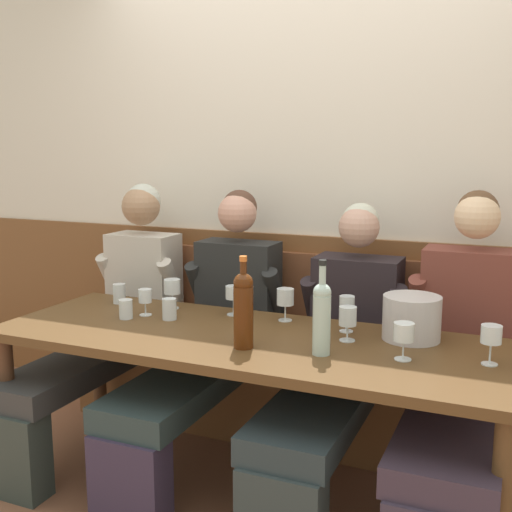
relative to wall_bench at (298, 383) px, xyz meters
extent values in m
cube|color=silver|center=(0.00, 0.26, 1.12)|extent=(6.80, 0.08, 2.80)
cube|color=brown|center=(0.00, 0.21, 0.23)|extent=(6.80, 0.03, 1.03)
cube|color=brown|center=(0.00, -0.02, -0.06)|extent=(2.48, 0.42, 0.44)
cube|color=brown|center=(0.00, -0.02, 0.18)|extent=(2.43, 0.39, 0.05)
cube|color=brown|center=(0.00, 0.17, 0.43)|extent=(2.48, 0.04, 0.45)
cube|color=#51361C|center=(0.00, -0.64, 0.42)|extent=(2.18, 0.78, 0.04)
cylinder|color=#4E2F1D|center=(-1.02, -0.96, 0.06)|extent=(0.07, 0.07, 0.68)
cylinder|color=#553520|center=(-1.02, -0.32, 0.06)|extent=(0.07, 0.07, 0.68)
cylinder|color=#553022|center=(1.02, -0.32, 0.06)|extent=(0.07, 0.07, 0.68)
cube|color=#2D3734|center=(-0.92, -1.03, -0.09)|extent=(0.28, 0.14, 0.38)
cube|color=#303233|center=(-0.92, -0.57, 0.15)|extent=(0.31, 1.02, 0.11)
cube|color=beige|center=(-0.92, -0.02, 0.47)|extent=(0.37, 0.23, 0.53)
sphere|color=#A47C5D|center=(-0.92, -0.03, 0.89)|extent=(0.21, 0.21, 0.21)
sphere|color=beige|center=(-0.92, 0.00, 0.92)|extent=(0.19, 0.19, 0.19)
cylinder|color=beige|center=(-1.12, -0.06, 0.50)|extent=(0.08, 0.20, 0.27)
cylinder|color=beige|center=(-0.72, -0.06, 0.50)|extent=(0.08, 0.20, 0.27)
cube|color=#31283F|center=(-0.33, -1.03, -0.09)|extent=(0.32, 0.14, 0.38)
cube|color=#273639|center=(-0.33, -0.57, 0.15)|extent=(0.35, 1.03, 0.11)
cube|color=black|center=(-0.33, -0.02, 0.47)|extent=(0.41, 0.21, 0.52)
sphere|color=tan|center=(-0.33, -0.03, 0.88)|extent=(0.20, 0.20, 0.20)
sphere|color=#513528|center=(-0.33, 0.00, 0.91)|extent=(0.19, 0.19, 0.19)
cylinder|color=black|center=(-0.55, -0.06, 0.49)|extent=(0.08, 0.20, 0.27)
cylinder|color=black|center=(-0.11, -0.06, 0.49)|extent=(0.08, 0.20, 0.27)
cube|color=#263237|center=(0.31, -0.57, 0.15)|extent=(0.34, 1.02, 0.11)
cube|color=black|center=(0.31, -0.02, 0.45)|extent=(0.41, 0.23, 0.48)
sphere|color=tan|center=(0.31, -0.03, 0.84)|extent=(0.19, 0.19, 0.19)
sphere|color=beige|center=(0.31, 0.00, 0.86)|extent=(0.18, 0.18, 0.18)
cylinder|color=black|center=(0.09, -0.06, 0.47)|extent=(0.08, 0.20, 0.27)
cylinder|color=black|center=(0.52, -0.06, 0.47)|extent=(0.08, 0.20, 0.27)
cube|color=#372B3A|center=(0.83, -0.57, 0.15)|extent=(0.37, 1.03, 0.11)
cube|color=brown|center=(0.83, -0.02, 0.49)|extent=(0.44, 0.22, 0.55)
sphere|color=beige|center=(0.83, -0.03, 0.91)|extent=(0.20, 0.20, 0.20)
sphere|color=brown|center=(0.83, 0.00, 0.94)|extent=(0.18, 0.18, 0.18)
cylinder|color=brown|center=(0.60, -0.06, 0.52)|extent=(0.08, 0.20, 0.27)
cylinder|color=#BEB8BA|center=(0.63, -0.42, 0.53)|extent=(0.23, 0.23, 0.18)
cylinder|color=#49210A|center=(0.05, -0.79, 0.56)|extent=(0.08, 0.08, 0.25)
sphere|color=#49210A|center=(0.05, -0.79, 0.70)|extent=(0.08, 0.08, 0.08)
cylinder|color=#49210A|center=(0.05, -0.79, 0.75)|extent=(0.03, 0.03, 0.07)
cylinder|color=orange|center=(0.05, -0.79, 0.79)|extent=(0.03, 0.03, 0.02)
cylinder|color=#AEC8BF|center=(0.35, -0.75, 0.55)|extent=(0.07, 0.07, 0.23)
sphere|color=#AEC8BF|center=(0.35, -0.75, 0.68)|extent=(0.07, 0.07, 0.07)
cylinder|color=#AEC8BF|center=(0.35, -0.75, 0.74)|extent=(0.03, 0.03, 0.09)
cylinder|color=black|center=(0.35, -0.75, 0.79)|extent=(0.03, 0.03, 0.02)
cylinder|color=silver|center=(0.06, -0.36, 0.44)|extent=(0.06, 0.06, 0.00)
cylinder|color=silver|center=(0.06, -0.36, 0.48)|extent=(0.01, 0.01, 0.07)
cylinder|color=silver|center=(0.06, -0.36, 0.55)|extent=(0.08, 0.08, 0.07)
cylinder|color=silver|center=(-0.57, -0.54, 0.44)|extent=(0.06, 0.06, 0.00)
cylinder|color=silver|center=(-0.57, -0.54, 0.47)|extent=(0.01, 0.01, 0.06)
cylinder|color=silver|center=(-0.57, -0.54, 0.53)|extent=(0.06, 0.06, 0.06)
cylinder|color=silver|center=(-0.19, -0.37, 0.44)|extent=(0.06, 0.06, 0.00)
cylinder|color=silver|center=(-0.19, -0.37, 0.48)|extent=(0.01, 0.01, 0.07)
cylinder|color=silver|center=(-0.19, -0.37, 0.55)|extent=(0.08, 0.08, 0.06)
cylinder|color=silver|center=(0.40, -0.55, 0.44)|extent=(0.06, 0.06, 0.00)
cylinder|color=silver|center=(0.40, -0.55, 0.47)|extent=(0.01, 0.01, 0.06)
cylinder|color=silver|center=(0.40, -0.55, 0.54)|extent=(0.07, 0.07, 0.08)
cylinder|color=#F2D47A|center=(0.40, -0.55, 0.52)|extent=(0.06, 0.06, 0.02)
cylinder|color=silver|center=(0.95, -0.62, 0.44)|extent=(0.06, 0.06, 0.00)
cylinder|color=silver|center=(0.95, -0.62, 0.48)|extent=(0.01, 0.01, 0.08)
cylinder|color=silver|center=(0.95, -0.62, 0.55)|extent=(0.07, 0.07, 0.07)
cylinder|color=#E3E47C|center=(0.95, -0.62, 0.53)|extent=(0.07, 0.07, 0.02)
cylinder|color=silver|center=(0.65, -0.69, 0.44)|extent=(0.06, 0.06, 0.00)
cylinder|color=silver|center=(0.65, -0.69, 0.48)|extent=(0.01, 0.01, 0.07)
cylinder|color=silver|center=(0.65, -0.69, 0.55)|extent=(0.08, 0.08, 0.07)
cylinder|color=#F2D186|center=(0.65, -0.69, 0.52)|extent=(0.07, 0.07, 0.02)
cylinder|color=silver|center=(0.36, -0.42, 0.44)|extent=(0.06, 0.06, 0.00)
cylinder|color=silver|center=(0.36, -0.42, 0.48)|extent=(0.01, 0.01, 0.07)
cylinder|color=silver|center=(0.36, -0.42, 0.55)|extent=(0.07, 0.07, 0.08)
cylinder|color=#EDE080|center=(0.36, -0.42, 0.53)|extent=(0.06, 0.06, 0.02)
cylinder|color=silver|center=(-0.52, -0.38, 0.44)|extent=(0.06, 0.06, 0.00)
cylinder|color=silver|center=(-0.52, -0.38, 0.48)|extent=(0.01, 0.01, 0.07)
cylinder|color=silver|center=(-0.52, -0.38, 0.55)|extent=(0.08, 0.08, 0.07)
cylinder|color=silver|center=(-0.62, -0.62, 0.48)|extent=(0.06, 0.06, 0.09)
cylinder|color=silver|center=(-0.82, -0.39, 0.49)|extent=(0.06, 0.06, 0.10)
cylinder|color=silver|center=(-0.43, -0.55, 0.49)|extent=(0.07, 0.07, 0.10)
camera|label=1|loc=(1.03, -2.93, 1.21)|focal=43.87mm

